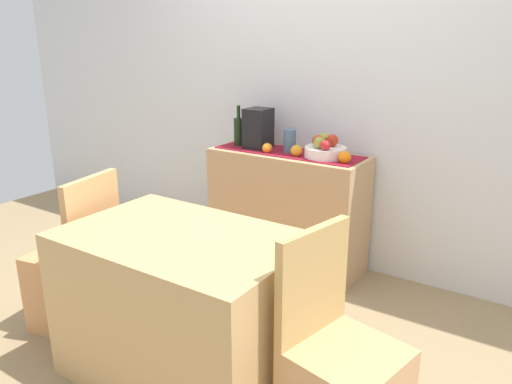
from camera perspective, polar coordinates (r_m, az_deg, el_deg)
The scene contains 18 objects.
ground_plane at distance 2.97m, azimuth -3.54°, elevation -15.31°, with size 6.40×6.40×0.02m, color #9A815B.
room_wall_rear at distance 3.52m, azimuth 7.96°, elevation 13.26°, with size 6.40×0.06×2.70m, color silver.
sideboard_console at distance 3.54m, azimuth 3.58°, elevation -2.05°, with size 1.10×0.42×0.83m, color tan.
table_runner at distance 3.43m, azimuth 3.71°, elevation 4.59°, with size 1.04×0.32×0.01m, color maroon.
fruit_bowl at distance 3.29m, azimuth 8.00°, elevation 4.57°, with size 0.28×0.28×0.07m, color white.
apple_upper at distance 3.30m, azimuth 7.11°, elevation 5.92°, with size 0.08×0.08×0.08m, color #B53B29.
apple_center at distance 3.31m, azimuth 8.78°, elevation 5.90°, with size 0.08×0.08×0.08m, color red.
apple_front at distance 3.23m, azimuth 7.29°, elevation 5.66°, with size 0.07×0.07×0.07m, color #9A9E3A.
apple_left at distance 3.18m, azimuth 8.02°, elevation 5.36°, with size 0.07×0.07×0.07m, color red.
apple_rear at distance 3.36m, azimuth 7.80°, elevation 6.10°, with size 0.08×0.08×0.08m, color #95A532.
wine_bottle at distance 3.63m, azimuth -2.00°, elevation 7.05°, with size 0.07×0.07×0.29m.
coffee_maker at distance 3.53m, azimuth 0.25°, elevation 7.31°, with size 0.16×0.18×0.29m, color black.
ceramic_vase at distance 3.40m, azimuth 3.91°, elevation 5.86°, with size 0.09×0.09×0.16m, color #486886.
orange_loose_mid at distance 3.40m, azimuth 1.30°, elevation 5.08°, with size 0.07×0.07×0.07m, color orange.
orange_loose_end at distance 3.16m, azimuth 10.19°, elevation 3.95°, with size 0.08×0.08×0.08m, color orange.
orange_loose_near_bowl at distance 3.31m, azimuth 4.67°, elevation 4.75°, with size 0.08×0.08×0.08m, color orange.
dining_table at distance 2.44m, azimuth -8.29°, elevation -12.93°, with size 1.10×0.73×0.74m, color tan.
chair_near_window at distance 3.03m, azimuth -19.93°, elevation -9.67°, with size 0.47×0.47×0.90m.
Camera 1 is at (1.53, -1.98, 1.59)m, focal length 34.73 mm.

